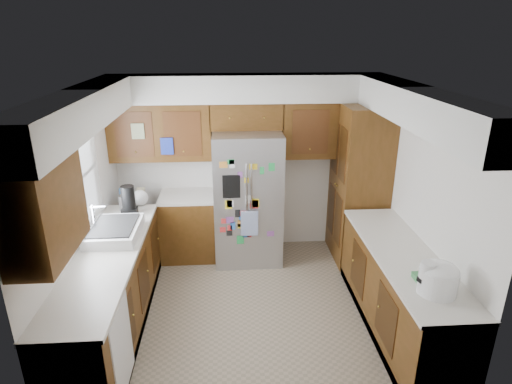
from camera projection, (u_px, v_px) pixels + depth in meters
floor at (253, 307)px, 4.98m from camera, size 3.60×3.60×0.00m
room_shell at (241, 147)px, 4.67m from camera, size 3.64×3.24×2.52m
left_counter_run at (132, 278)px, 4.77m from camera, size 1.36×3.20×0.92m
right_counter_run at (398, 295)px, 4.48m from camera, size 0.63×2.25×0.92m
pantry at (359, 184)px, 5.77m from camera, size 0.60×0.90×2.15m
fridge at (248, 198)px, 5.78m from camera, size 0.90×0.79×1.80m
bridge_cabinet at (246, 115)px, 5.62m from camera, size 0.96×0.34×0.35m
fridge_top_items at (246, 91)px, 5.46m from camera, size 0.90×0.32×0.31m
sink_assembly at (115, 231)px, 4.63m from camera, size 0.52×0.70×0.37m
left_counter_clutter at (132, 200)px, 5.31m from camera, size 0.39×0.91×0.38m
rice_cooker at (439, 277)px, 3.60m from camera, size 0.34×0.33×0.29m
paper_towel at (426, 278)px, 3.60m from camera, size 0.13×0.13×0.29m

